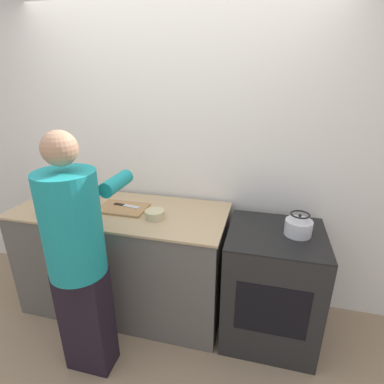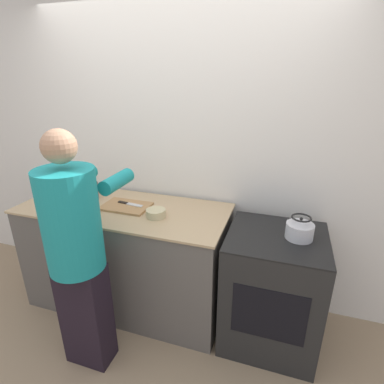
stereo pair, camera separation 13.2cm
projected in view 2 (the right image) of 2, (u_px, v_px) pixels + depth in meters
ground_plane at (151, 338)px, 2.38m from camera, size 12.00×12.00×0.00m
wall_back at (181, 156)px, 2.58m from camera, size 8.00×0.05×2.60m
counter at (128, 256)px, 2.62m from camera, size 1.73×0.72×0.94m
oven at (272, 289)px, 2.24m from camera, size 0.68×0.64×0.91m
person at (77, 250)px, 1.91m from camera, size 0.40×0.63×1.68m
cutting_board at (126, 206)px, 2.45m from camera, size 0.38×0.26×0.02m
knife at (129, 204)px, 2.47m from camera, size 0.23×0.06×0.01m
kettle at (300, 229)px, 2.03m from camera, size 0.19×0.19×0.16m
bowl_prep at (156, 213)px, 2.28m from camera, size 0.15×0.15×0.06m
bowl_mixing at (55, 205)px, 2.40m from camera, size 0.17×0.17×0.07m
canister_jar at (90, 191)px, 2.59m from camera, size 0.15×0.15×0.15m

